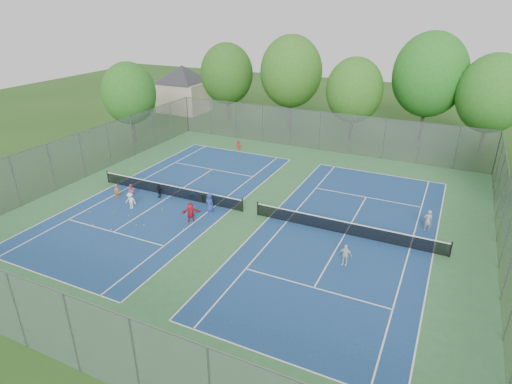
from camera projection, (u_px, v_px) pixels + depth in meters
ground at (250, 213)px, 30.98m from camera, size 120.00×120.00×0.00m
court_pad at (250, 213)px, 30.98m from camera, size 32.00×32.00×0.01m
court_left at (171, 196)px, 33.73m from camera, size 10.97×23.77×0.01m
court_right at (345, 234)px, 28.22m from camera, size 10.97×23.77×0.01m
net_left at (170, 191)px, 33.55m from camera, size 12.87×0.10×0.91m
net_right at (346, 228)px, 28.04m from camera, size 12.87×0.10×0.91m
fence_north at (320, 131)px, 43.33m from camera, size 32.00×0.10×4.00m
fence_south at (72, 334)px, 17.00m from camera, size 32.00×0.10×4.00m
fence_west at (82, 156)px, 36.46m from camera, size 0.10×32.00×4.00m
fence_east at (506, 238)px, 23.87m from camera, size 0.10×32.00×4.00m
house at (183, 80)px, 57.65m from camera, size 11.03×11.03×7.30m
tree_nw at (227, 74)px, 52.17m from camera, size 6.40×6.40×9.58m
tree_nl at (291, 72)px, 49.58m from camera, size 7.20×7.20×10.69m
tree_nc at (354, 90)px, 45.26m from camera, size 6.00×6.00×8.85m
tree_nr at (430, 75)px, 44.29m from camera, size 7.60×7.60×11.42m
tree_ne at (493, 94)px, 40.73m from camera, size 6.60×6.60×9.77m
tree_side_w at (129, 93)px, 44.53m from camera, size 5.60×5.60×8.47m
ball_crate at (192, 195)px, 33.53m from camera, size 0.37×0.37×0.28m
ball_hopper at (204, 198)px, 32.70m from camera, size 0.36×0.36×0.61m
student_a at (117, 191)px, 33.28m from camera, size 0.44×0.36×1.03m
student_b at (131, 191)px, 33.35m from camera, size 0.59×0.51×1.07m
student_c at (131, 201)px, 31.47m from camera, size 0.88×0.59×1.27m
student_d at (159, 191)px, 33.26m from camera, size 0.67×0.31×1.11m
student_e at (210, 203)px, 31.01m from camera, size 0.78×0.59×1.42m
student_f at (191, 212)px, 29.57m from camera, size 1.32×1.14×1.44m
child_far_baseline at (239, 146)px, 43.57m from camera, size 0.77×0.51×1.10m
instructor at (428, 221)px, 28.37m from camera, size 0.64×0.51×1.53m
teen_court_b at (345, 255)px, 24.72m from camera, size 0.79×0.33×1.34m
tennis_ball_0 at (111, 230)px, 28.74m from camera, size 0.07×0.07×0.07m
tennis_ball_1 at (114, 213)px, 30.98m from camera, size 0.07×0.07×0.07m
tennis_ball_2 at (162, 210)px, 31.45m from camera, size 0.07×0.07×0.07m
tennis_ball_3 at (183, 229)px, 28.77m from camera, size 0.07×0.07×0.07m
tennis_ball_4 at (186, 215)px, 30.68m from camera, size 0.07×0.07×0.07m
tennis_ball_5 at (128, 216)px, 30.55m from camera, size 0.07×0.07×0.07m
tennis_ball_6 at (136, 225)px, 29.32m from camera, size 0.07×0.07×0.07m
tennis_ball_7 at (144, 225)px, 29.29m from camera, size 0.07×0.07×0.07m
tennis_ball_8 at (142, 241)px, 27.41m from camera, size 0.07×0.07×0.07m
tennis_ball_9 at (93, 225)px, 29.38m from camera, size 0.07×0.07×0.07m
tennis_ball_10 at (90, 212)px, 31.09m from camera, size 0.07×0.07×0.07m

